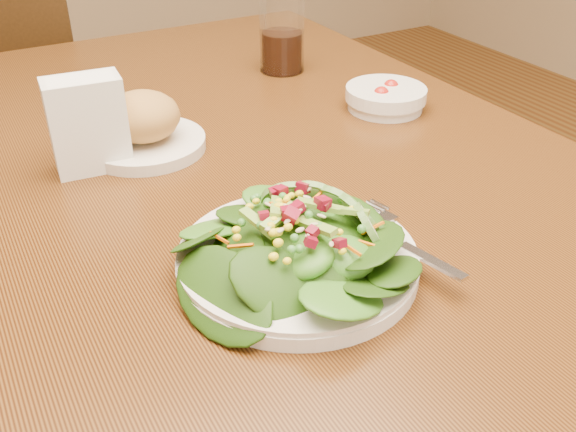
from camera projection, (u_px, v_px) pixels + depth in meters
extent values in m
cube|color=#5D3714|center=(254.00, 183.00, 0.87)|extent=(0.90, 1.40, 0.04)
cylinder|color=#331D0A|center=(281.00, 169.00, 1.71)|extent=(0.07, 0.07, 0.71)
cube|color=#331D0A|center=(17.00, 133.00, 1.73)|extent=(0.50, 0.50, 0.04)
cylinder|color=#331D0A|center=(97.00, 168.00, 2.04)|extent=(0.04, 0.04, 0.41)
cylinder|color=#331D0A|center=(99.00, 227.00, 1.75)|extent=(0.04, 0.04, 0.41)
cylinder|color=silver|center=(297.00, 262.00, 0.67)|extent=(0.25, 0.25, 0.02)
ellipsoid|color=black|center=(298.00, 241.00, 0.66)|extent=(0.17, 0.17, 0.04)
cube|color=silver|center=(398.00, 238.00, 0.69)|extent=(0.05, 0.18, 0.01)
cylinder|color=silver|center=(146.00, 144.00, 0.91)|extent=(0.17, 0.17, 0.02)
ellipsoid|color=#A46E3D|center=(142.00, 116.00, 0.89)|extent=(0.11, 0.11, 0.07)
cylinder|color=silver|center=(386.00, 98.00, 1.03)|extent=(0.13, 0.13, 0.04)
sphere|color=#B31C14|center=(391.00, 88.00, 1.04)|extent=(0.03, 0.03, 0.03)
sphere|color=#B31C14|center=(381.00, 95.00, 1.01)|extent=(0.03, 0.03, 0.03)
cylinder|color=silver|center=(282.00, 32.00, 1.16)|extent=(0.08, 0.08, 0.14)
cylinder|color=black|center=(282.00, 51.00, 1.18)|extent=(0.07, 0.07, 0.07)
cube|color=white|center=(88.00, 125.00, 0.84)|extent=(0.10, 0.06, 0.13)
cube|color=white|center=(87.00, 118.00, 0.83)|extent=(0.09, 0.05, 0.11)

